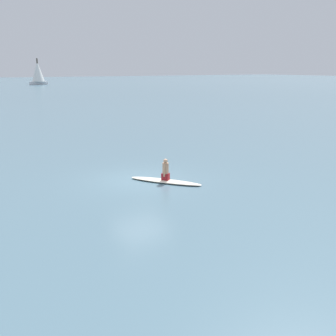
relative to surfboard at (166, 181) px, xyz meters
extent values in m
plane|color=slate|center=(0.91, 0.78, -0.06)|extent=(400.00, 400.00, 0.00)
ellipsoid|color=silver|center=(0.00, 0.00, 0.00)|extent=(3.06, 2.48, 0.12)
cube|color=#A51E23|center=(0.00, 0.00, 0.21)|extent=(0.40, 0.39, 0.29)
cylinder|color=tan|center=(0.00, 0.00, 0.58)|extent=(0.38, 0.38, 0.49)
sphere|color=tan|center=(0.00, 0.00, 0.91)|extent=(0.20, 0.20, 0.20)
cylinder|color=tan|center=(0.10, -0.13, 0.52)|extent=(0.11, 0.11, 0.54)
cylinder|color=tan|center=(-0.10, 0.13, 0.52)|extent=(0.11, 0.11, 0.54)
cube|color=silver|center=(107.17, -20.94, 0.39)|extent=(2.52, 5.23, 0.91)
cylinder|color=#4C4238|center=(107.17, -20.94, 4.08)|extent=(0.40, 0.40, 6.47)
cone|color=white|center=(107.17, -20.94, 3.69)|extent=(4.17, 4.17, 5.69)
camera|label=1|loc=(-14.87, 8.82, 4.90)|focal=43.48mm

